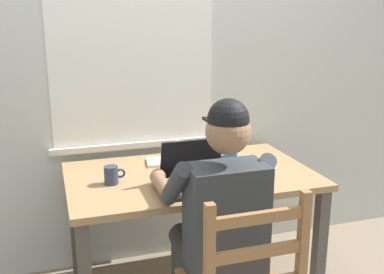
{
  "coord_description": "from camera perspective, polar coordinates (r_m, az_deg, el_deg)",
  "views": [
    {
      "loc": [
        -0.72,
        -2.27,
        1.58
      ],
      "look_at": [
        -0.01,
        -0.05,
        0.95
      ],
      "focal_mm": 42.89,
      "sensor_mm": 36.0,
      "label": 1
    }
  ],
  "objects": [
    {
      "name": "laptop",
      "position": [
        2.34,
        0.58,
        -4.86
      ],
      "size": [
        0.33,
        0.3,
        0.23
      ],
      "color": "black",
      "rests_on": "desk"
    },
    {
      "name": "back_wall",
      "position": [
        2.86,
        -3.25,
        9.52
      ],
      "size": [
        6.0,
        0.08,
        2.6
      ],
      "color": "beige",
      "rests_on": "ground"
    },
    {
      "name": "paper_pile_back_corner",
      "position": [
        2.51,
        -0.22,
        -4.66
      ],
      "size": [
        0.27,
        0.24,
        0.01
      ],
      "primitive_type": "cube",
      "rotation": [
        0.0,
        0.0,
        -0.4
      ],
      "color": "white",
      "rests_on": "desk"
    },
    {
      "name": "coffee_mug_dark",
      "position": [
        2.4,
        -9.95,
        -4.68
      ],
      "size": [
        0.11,
        0.07,
        0.1
      ],
      "color": "#2D384C",
      "rests_on": "desk"
    },
    {
      "name": "seated_person",
      "position": [
        2.12,
        3.18,
        -9.73
      ],
      "size": [
        0.5,
        0.6,
        1.25
      ],
      "color": "#33383D",
      "rests_on": "ground"
    },
    {
      "name": "computer_mouse",
      "position": [
        2.4,
        6.78,
        -5.33
      ],
      "size": [
        0.06,
        0.1,
        0.03
      ],
      "primitive_type": "ellipsoid",
      "color": "black",
      "rests_on": "desk"
    },
    {
      "name": "paper_pile_near_laptop",
      "position": [
        2.3,
        0.52,
        -6.45
      ],
      "size": [
        0.22,
        0.18,
        0.01
      ],
      "primitive_type": "cube",
      "rotation": [
        0.0,
        0.0,
        0.23
      ],
      "color": "white",
      "rests_on": "desk"
    },
    {
      "name": "paper_pile_side",
      "position": [
        2.7,
        -3.36,
        -3.07
      ],
      "size": [
        0.23,
        0.19,
        0.02
      ],
      "primitive_type": "cube",
      "rotation": [
        0.0,
        0.0,
        -0.16
      ],
      "color": "white",
      "rests_on": "desk"
    },
    {
      "name": "book_stack_main",
      "position": [
        2.62,
        3.23,
        -2.83
      ],
      "size": [
        0.21,
        0.15,
        0.09
      ],
      "color": "#BC332D",
      "rests_on": "desk"
    },
    {
      "name": "desk",
      "position": [
        2.57,
        -0.19,
        -6.46
      ],
      "size": [
        1.34,
        0.81,
        0.73
      ],
      "color": "#9E7A51",
      "rests_on": "ground"
    },
    {
      "name": "coffee_mug_spare",
      "position": [
        2.83,
        1.3,
        -1.42
      ],
      "size": [
        0.12,
        0.08,
        0.09
      ],
      "color": "beige",
      "rests_on": "desk"
    },
    {
      "name": "coffee_mug_white",
      "position": [
        2.78,
        -1.48,
        -1.63
      ],
      "size": [
        0.12,
        0.08,
        0.1
      ],
      "color": "silver",
      "rests_on": "desk"
    }
  ]
}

